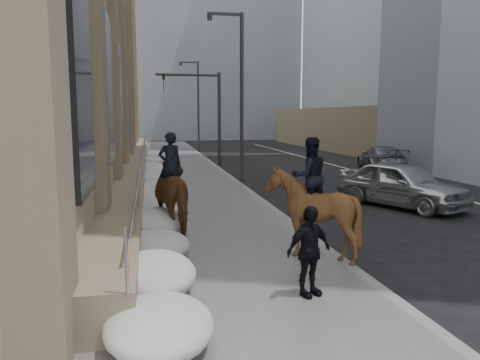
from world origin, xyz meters
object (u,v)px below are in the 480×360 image
Objects in this scene: mounted_horse_right at (311,208)px; pedestrian at (309,251)px; car_silver at (401,184)px; car_grey at (381,158)px; mounted_horse_left at (178,193)px.

mounted_horse_right reaches higher than pedestrian.
car_grey is (4.79, 10.62, -0.08)m from car_silver.
mounted_horse_left is 8.55m from car_silver.
mounted_horse_left is at bearing 59.45° from car_grey.
mounted_horse_right is 2.32m from pedestrian.
mounted_horse_left is 0.53× the size of car_grey.
mounted_horse_right is 19.02m from car_grey.
mounted_horse_left reaches higher than pedestrian.
car_grey is at bearing 37.20° from pedestrian.
mounted_horse_left is at bearing -49.92° from mounted_horse_right.
mounted_horse_right is 7.66m from car_silver.
car_silver is (6.13, 7.63, -0.10)m from pedestrian.
mounted_horse_right reaches higher than car_grey.
pedestrian is at bearing -153.17° from car_silver.
pedestrian is 21.27m from car_grey.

